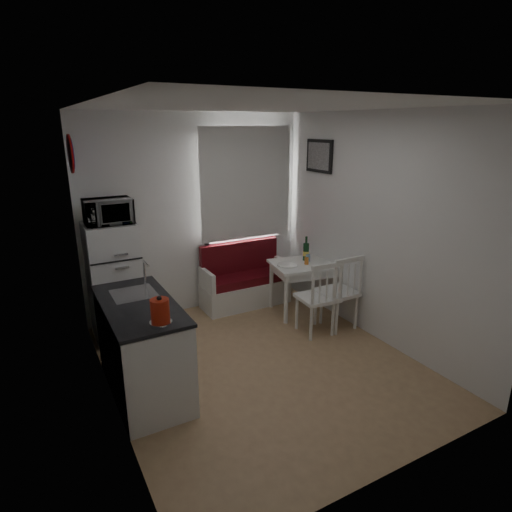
{
  "coord_description": "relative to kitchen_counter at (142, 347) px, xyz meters",
  "views": [
    {
      "loc": [
        -1.99,
        -3.48,
        2.45
      ],
      "look_at": [
        0.21,
        0.5,
        1.04
      ],
      "focal_mm": 30.0,
      "sensor_mm": 36.0,
      "label": 1
    }
  ],
  "objects": [
    {
      "name": "drinking_glass_orange",
      "position": [
        2.36,
        0.7,
        0.28
      ],
      "size": [
        0.06,
        0.06,
        0.09
      ],
      "primitive_type": "cylinder",
      "color": "orange",
      "rests_on": "dining_table"
    },
    {
      "name": "wall_left",
      "position": [
        -0.3,
        -0.16,
        0.84
      ],
      "size": [
        0.02,
        3.5,
        2.6
      ],
      "primitive_type": "cube",
      "color": "white",
      "rests_on": "floor"
    },
    {
      "name": "window",
      "position": [
        1.9,
        1.56,
        1.17
      ],
      "size": [
        1.22,
        0.06,
        1.47
      ],
      "primitive_type": "cube",
      "color": "white",
      "rests_on": "wall_back"
    },
    {
      "name": "fridge",
      "position": [
        0.02,
        1.24,
        0.24
      ],
      "size": [
        0.56,
        0.56,
        1.39
      ],
      "primitive_type": "cube",
      "color": "white",
      "rests_on": "floor"
    },
    {
      "name": "chair_right",
      "position": [
        2.45,
        0.08,
        0.14
      ],
      "size": [
        0.46,
        0.44,
        0.51
      ],
      "rotation": [
        0.0,
        0.0,
        0.02
      ],
      "color": "white",
      "rests_on": "floor"
    },
    {
      "name": "kitchen_counter",
      "position": [
        0.0,
        0.0,
        0.0
      ],
      "size": [
        0.62,
        1.32,
        1.16
      ],
      "color": "white",
      "rests_on": "floor"
    },
    {
      "name": "plate",
      "position": [
        2.11,
        0.77,
        0.25
      ],
      "size": [
        0.27,
        0.27,
        0.02
      ],
      "primitive_type": "cylinder",
      "color": "white",
      "rests_on": "dining_table"
    },
    {
      "name": "wall_sign",
      "position": [
        -0.27,
        1.29,
        1.69
      ],
      "size": [
        0.03,
        0.4,
        0.4
      ],
      "primitive_type": "cylinder",
      "rotation": [
        0.0,
        1.57,
        0.0
      ],
      "color": "#1B21A3",
      "rests_on": "wall_left"
    },
    {
      "name": "wine_bottle",
      "position": [
        2.45,
        0.85,
        0.4
      ],
      "size": [
        0.08,
        0.08,
        0.33
      ],
      "primitive_type": null,
      "color": "#12381B",
      "rests_on": "dining_table"
    },
    {
      "name": "drinking_glass_blue",
      "position": [
        2.45,
        0.8,
        0.28
      ],
      "size": [
        0.06,
        0.06,
        0.1
      ],
      "primitive_type": "cylinder",
      "color": "#6CA0B9",
      "rests_on": "dining_table"
    },
    {
      "name": "wall_back",
      "position": [
        1.2,
        1.59,
        0.84
      ],
      "size": [
        3.0,
        0.02,
        2.6
      ],
      "primitive_type": "cube",
      "color": "white",
      "rests_on": "floor"
    },
    {
      "name": "microwave",
      "position": [
        0.02,
        1.19,
        1.07
      ],
      "size": [
        0.5,
        0.34,
        0.28
      ],
      "primitive_type": "imported",
      "color": "white",
      "rests_on": "fridge"
    },
    {
      "name": "picture_frame",
      "position": [
        2.67,
        0.94,
        1.59
      ],
      "size": [
        0.04,
        0.52,
        0.42
      ],
      "primitive_type": "cube",
      "color": "black",
      "rests_on": "wall_right"
    },
    {
      "name": "floor",
      "position": [
        1.2,
        -0.16,
        -0.46
      ],
      "size": [
        3.0,
        3.5,
        0.02
      ],
      "primitive_type": "cube",
      "color": "tan",
      "rests_on": "ground"
    },
    {
      "name": "bench",
      "position": [
        1.78,
        1.35,
        -0.16
      ],
      "size": [
        1.22,
        0.47,
        0.88
      ],
      "color": "white",
      "rests_on": "floor"
    },
    {
      "name": "curtain",
      "position": [
        1.9,
        1.49,
        1.22
      ],
      "size": [
        1.35,
        0.02,
        1.5
      ],
      "primitive_type": "cube",
      "color": "white",
      "rests_on": "wall_back"
    },
    {
      "name": "chair_left",
      "position": [
        2.16,
        0.08,
        0.12
      ],
      "size": [
        0.47,
        0.45,
        0.5
      ],
      "rotation": [
        0.0,
        0.0,
        -0.07
      ],
      "color": "white",
      "rests_on": "floor"
    },
    {
      "name": "wall_right",
      "position": [
        2.7,
        -0.16,
        0.84
      ],
      "size": [
        0.02,
        3.5,
        2.6
      ],
      "primitive_type": "cube",
      "color": "white",
      "rests_on": "floor"
    },
    {
      "name": "wall_front",
      "position": [
        1.2,
        -1.91,
        0.84
      ],
      "size": [
        3.0,
        0.02,
        2.6
      ],
      "primitive_type": "cube",
      "color": "white",
      "rests_on": "floor"
    },
    {
      "name": "kettle",
      "position": [
        0.05,
        -0.54,
        0.57
      ],
      "size": [
        0.18,
        0.18,
        0.24
      ],
      "primitive_type": "cylinder",
      "color": "#AB210D",
      "rests_on": "kitchen_counter"
    },
    {
      "name": "dining_table",
      "position": [
        2.41,
        0.75,
        0.16
      ],
      "size": [
        1.02,
        0.8,
        0.69
      ],
      "rotation": [
        0.0,
        0.0,
        -0.18
      ],
      "color": "white",
      "rests_on": "floor"
    },
    {
      "name": "ceiling",
      "position": [
        1.2,
        -0.16,
        2.14
      ],
      "size": [
        3.0,
        3.5,
        0.02
      ],
      "primitive_type": "cube",
      "color": "white",
      "rests_on": "wall_back"
    }
  ]
}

